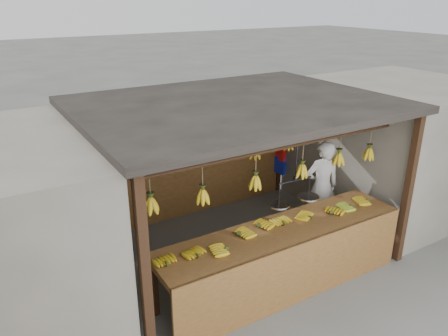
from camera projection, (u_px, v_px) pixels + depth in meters
ground at (234, 250)px, 6.91m from camera, size 80.00×80.00×0.00m
stall at (223, 125)px, 6.44m from camera, size 4.30×3.30×2.40m
neighbor_right at (396, 144)px, 8.21m from camera, size 3.00×3.00×2.30m
counter at (288, 246)px, 5.69m from camera, size 3.57×0.81×0.96m
hanging_bananas at (234, 153)px, 6.31m from camera, size 3.61×2.26×0.39m
balance_scale at (294, 198)px, 5.80m from camera, size 0.77×0.30×0.80m
vendor at (322, 187)px, 7.23m from camera, size 0.67×0.54×1.60m
bag_bundles at (281, 146)px, 8.54m from camera, size 0.08×0.26×1.19m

